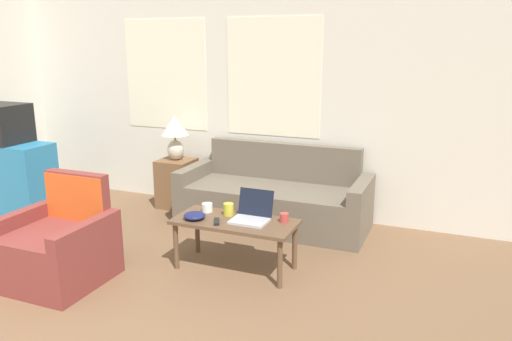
# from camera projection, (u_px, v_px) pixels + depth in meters

# --- Properties ---
(wall_back) EXTENTS (6.54, 0.06, 2.60)m
(wall_back) POSITION_uv_depth(u_px,v_px,m) (224.00, 97.00, 5.82)
(wall_back) COLOR silver
(wall_back) RESTS_ON ground_plane
(couch) EXTENTS (2.02, 0.80, 0.85)m
(couch) POSITION_uv_depth(u_px,v_px,m) (275.00, 200.00, 5.41)
(couch) COLOR #665B4C
(couch) RESTS_ON ground_plane
(armchair) EXTENTS (0.80, 0.75, 0.85)m
(armchair) POSITION_uv_depth(u_px,v_px,m) (59.00, 248.00, 4.13)
(armchair) COLOR brown
(armchair) RESTS_ON ground_plane
(tv_dresser) EXTENTS (1.11, 0.48, 0.84)m
(tv_dresser) POSITION_uv_depth(u_px,v_px,m) (7.00, 178.00, 5.71)
(tv_dresser) COLOR teal
(tv_dresser) RESTS_ON ground_plane
(television) EXTENTS (0.54, 0.48, 0.43)m
(television) POSITION_uv_depth(u_px,v_px,m) (0.00, 123.00, 5.55)
(television) COLOR black
(television) RESTS_ON tv_dresser
(side_table) EXTENTS (0.40, 0.40, 0.58)m
(side_table) POSITION_uv_depth(u_px,v_px,m) (177.00, 183.00, 5.99)
(side_table) COLOR brown
(side_table) RESTS_ON ground_plane
(table_lamp) EXTENTS (0.32, 0.32, 0.53)m
(table_lamp) POSITION_uv_depth(u_px,v_px,m) (175.00, 132.00, 5.83)
(table_lamp) COLOR beige
(table_lamp) RESTS_ON side_table
(coffee_table) EXTENTS (1.06, 0.48, 0.45)m
(coffee_table) POSITION_uv_depth(u_px,v_px,m) (235.00, 226.00, 4.28)
(coffee_table) COLOR brown
(coffee_table) RESTS_ON ground_plane
(laptop) EXTENTS (0.31, 0.30, 0.25)m
(laptop) POSITION_uv_depth(u_px,v_px,m) (252.00, 214.00, 4.26)
(laptop) COLOR #B7B7BC
(laptop) RESTS_ON coffee_table
(cup_navy) EXTENTS (0.07, 0.07, 0.08)m
(cup_navy) POSITION_uv_depth(u_px,v_px,m) (284.00, 218.00, 4.22)
(cup_navy) COLOR #B23D38
(cup_navy) RESTS_ON coffee_table
(cup_yellow) EXTENTS (0.09, 0.09, 0.08)m
(cup_yellow) POSITION_uv_depth(u_px,v_px,m) (207.00, 208.00, 4.48)
(cup_yellow) COLOR white
(cup_yellow) RESTS_ON coffee_table
(cup_white) EXTENTS (0.09, 0.09, 0.11)m
(cup_white) POSITION_uv_depth(u_px,v_px,m) (229.00, 209.00, 4.38)
(cup_white) COLOR gold
(cup_white) RESTS_ON coffee_table
(snack_bowl) EXTENTS (0.19, 0.19, 0.06)m
(snack_bowl) POSITION_uv_depth(u_px,v_px,m) (195.00, 216.00, 4.29)
(snack_bowl) COLOR #191E4C
(snack_bowl) RESTS_ON coffee_table
(tv_remote) EXTENTS (0.11, 0.15, 0.02)m
(tv_remote) POSITION_uv_depth(u_px,v_px,m) (217.00, 221.00, 4.21)
(tv_remote) COLOR black
(tv_remote) RESTS_ON coffee_table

